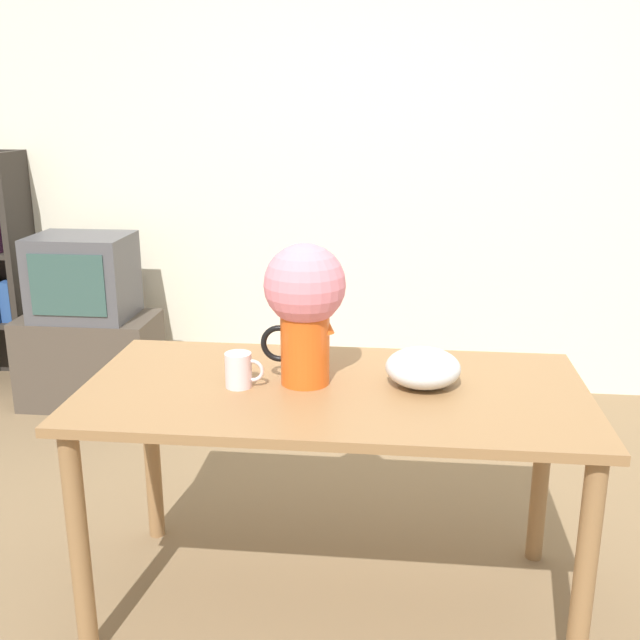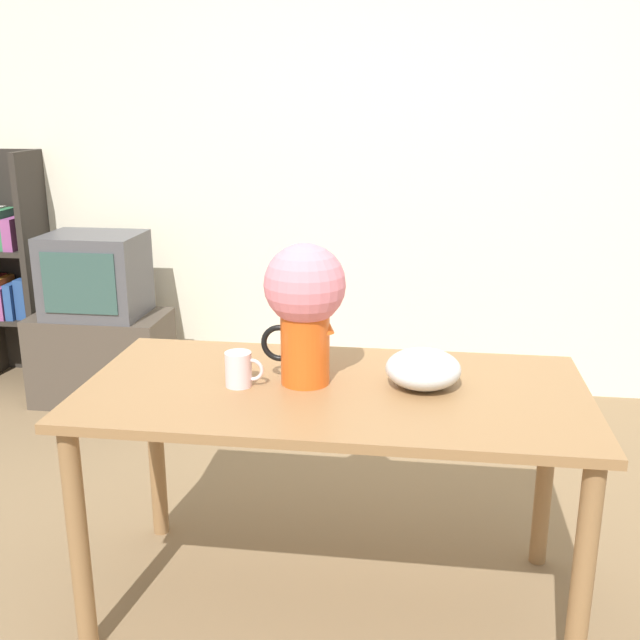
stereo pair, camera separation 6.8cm
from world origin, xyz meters
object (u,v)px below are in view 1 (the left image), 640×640
coffee_mug (239,370)px  tv_set (83,277)px  white_bowl (423,368)px  flower_vase (305,301)px

coffee_mug → tv_set: (-1.19, 1.60, -0.11)m
coffee_mug → tv_set: bearing=126.6°
white_bowl → tv_set: size_ratio=0.46×
flower_vase → white_bowl: 0.42m
flower_vase → white_bowl: flower_vase is taller
tv_set → white_bowl: bearing=-41.3°
coffee_mug → white_bowl: 0.56m
flower_vase → coffee_mug: flower_vase is taller
flower_vase → coffee_mug: bearing=-164.0°
coffee_mug → white_bowl: size_ratio=0.52×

